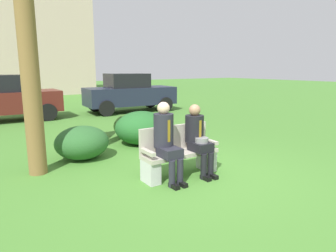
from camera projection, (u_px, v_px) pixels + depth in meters
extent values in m
plane|color=#467E2E|center=(204.00, 176.00, 5.38)|extent=(80.00, 80.00, 0.00)
cube|color=#B7AD9E|center=(180.00, 153.00, 5.34)|extent=(1.43, 0.44, 0.07)
cube|color=#B7AD9E|center=(174.00, 137.00, 5.45)|extent=(1.43, 0.06, 0.45)
cube|color=#B7AD9E|center=(147.00, 152.00, 4.95)|extent=(0.08, 0.44, 0.06)
cube|color=#B7AD9E|center=(209.00, 141.00, 5.68)|extent=(0.08, 0.44, 0.06)
cube|color=silver|center=(151.00, 172.00, 5.05)|extent=(0.20, 0.37, 0.38)
cube|color=silver|center=(206.00, 160.00, 5.71)|extent=(0.20, 0.37, 0.38)
cube|color=#23232D|center=(170.00, 152.00, 5.00)|extent=(0.32, 0.38, 0.16)
cylinder|color=#23232D|center=(172.00, 174.00, 4.86)|extent=(0.11, 0.11, 0.45)
cylinder|color=#23232D|center=(180.00, 172.00, 4.94)|extent=(0.11, 0.11, 0.45)
cube|color=black|center=(174.00, 186.00, 4.84)|extent=(0.09, 0.22, 0.07)
cube|color=black|center=(182.00, 184.00, 4.93)|extent=(0.09, 0.22, 0.07)
cylinder|color=#23232D|center=(164.00, 130.00, 5.09)|extent=(0.34, 0.34, 0.58)
cube|color=olive|center=(169.00, 131.00, 4.95)|extent=(0.05, 0.01, 0.37)
sphere|color=beige|center=(163.00, 108.00, 5.01)|extent=(0.21, 0.21, 0.21)
cube|color=black|center=(201.00, 147.00, 5.35)|extent=(0.32, 0.38, 0.16)
cylinder|color=black|center=(204.00, 167.00, 5.21)|extent=(0.11, 0.11, 0.45)
cylinder|color=black|center=(211.00, 165.00, 5.30)|extent=(0.11, 0.11, 0.45)
cube|color=black|center=(206.00, 178.00, 5.20)|extent=(0.09, 0.22, 0.07)
cube|color=black|center=(213.00, 176.00, 5.29)|extent=(0.09, 0.22, 0.07)
cylinder|color=black|center=(194.00, 129.00, 5.45)|extent=(0.34, 0.34, 0.49)
cube|color=olive|center=(200.00, 129.00, 5.31)|extent=(0.05, 0.01, 0.32)
sphere|color=#9E7556|center=(195.00, 110.00, 5.39)|extent=(0.21, 0.21, 0.21)
cylinder|color=gray|center=(202.00, 140.00, 5.32)|extent=(0.24, 0.24, 0.09)
cylinder|color=brown|center=(29.00, 62.00, 5.16)|extent=(0.32, 0.32, 4.04)
ellipsoid|color=#345F23|center=(134.00, 126.00, 8.27)|extent=(1.11, 1.02, 0.69)
ellipsoid|color=#2A5D2A|center=(82.00, 143.00, 6.36)|extent=(1.14, 1.04, 0.71)
ellipsoid|color=#245F27|center=(141.00, 128.00, 7.61)|extent=(1.35, 1.24, 0.84)
cube|color=#591E19|center=(3.00, 102.00, 10.78)|extent=(3.90, 1.56, 0.76)
cylinder|color=black|center=(40.00, 108.00, 12.23)|extent=(0.64, 0.14, 0.64)
cylinder|color=black|center=(48.00, 112.00, 10.95)|extent=(0.64, 0.14, 0.64)
cube|color=#1E2338|center=(130.00, 96.00, 13.24)|extent=(3.98, 1.77, 0.76)
cube|color=black|center=(127.00, 80.00, 13.04)|extent=(1.77, 1.45, 0.60)
cylinder|color=black|center=(150.00, 101.00, 14.65)|extent=(0.65, 0.17, 0.64)
cylinder|color=black|center=(166.00, 104.00, 13.33)|extent=(0.65, 0.17, 0.64)
cylinder|color=black|center=(95.00, 104.00, 13.31)|extent=(0.65, 0.17, 0.64)
cylinder|color=black|center=(107.00, 108.00, 11.98)|extent=(0.65, 0.17, 0.64)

